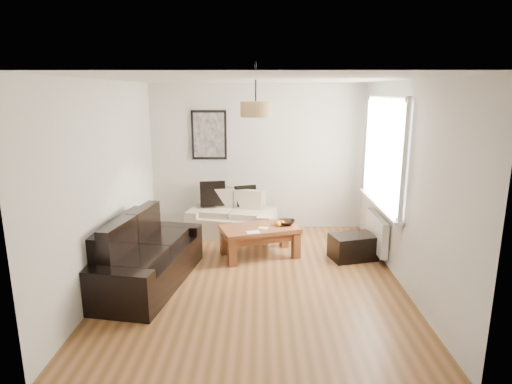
{
  "coord_description": "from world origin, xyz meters",
  "views": [
    {
      "loc": [
        0.07,
        -5.34,
        2.46
      ],
      "look_at": [
        0.0,
        0.6,
        1.05
      ],
      "focal_mm": 29.97,
      "sensor_mm": 36.0,
      "label": 1
    }
  ],
  "objects_px": {
    "sofa_leather": "(145,253)",
    "ottoman": "(353,247)",
    "coffee_table": "(260,241)",
    "loveseat_cream": "(232,215)"
  },
  "relations": [
    {
      "from": "coffee_table",
      "to": "ottoman",
      "type": "distance_m",
      "value": 1.4
    },
    {
      "from": "sofa_leather",
      "to": "coffee_table",
      "type": "bearing_deg",
      "value": -47.44
    },
    {
      "from": "coffee_table",
      "to": "ottoman",
      "type": "relative_size",
      "value": 1.75
    },
    {
      "from": "coffee_table",
      "to": "sofa_leather",
      "type": "bearing_deg",
      "value": -147.02
    },
    {
      "from": "coffee_table",
      "to": "ottoman",
      "type": "height_order",
      "value": "coffee_table"
    },
    {
      "from": "sofa_leather",
      "to": "ottoman",
      "type": "height_order",
      "value": "sofa_leather"
    },
    {
      "from": "loveseat_cream",
      "to": "coffee_table",
      "type": "bearing_deg",
      "value": -51.78
    },
    {
      "from": "sofa_leather",
      "to": "ottoman",
      "type": "xyz_separation_m",
      "value": [
        2.88,
        0.87,
        -0.23
      ]
    },
    {
      "from": "coffee_table",
      "to": "loveseat_cream",
      "type": "bearing_deg",
      "value": 115.91
    },
    {
      "from": "sofa_leather",
      "to": "coffee_table",
      "type": "relative_size",
      "value": 1.69
    }
  ]
}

